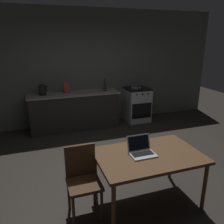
# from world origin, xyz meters

# --- Properties ---
(ground_plane) EXTENTS (12.00, 12.00, 0.00)m
(ground_plane) POSITION_xyz_m (0.00, 0.00, 0.00)
(ground_plane) COLOR #2D2823
(back_wall) EXTENTS (6.40, 0.10, 2.84)m
(back_wall) POSITION_xyz_m (0.30, 2.68, 1.42)
(back_wall) COLOR #595E57
(back_wall) RESTS_ON ground_plane
(kitchen_counter) EXTENTS (2.16, 0.64, 0.90)m
(kitchen_counter) POSITION_xyz_m (-0.45, 2.33, 0.45)
(kitchen_counter) COLOR #282623
(kitchen_counter) RESTS_ON ground_plane
(stove_oven) EXTENTS (0.60, 0.62, 0.90)m
(stove_oven) POSITION_xyz_m (1.23, 2.32, 0.45)
(stove_oven) COLOR #B7BABF
(stove_oven) RESTS_ON ground_plane
(dining_table) EXTENTS (1.35, 0.88, 0.72)m
(dining_table) POSITION_xyz_m (-0.04, -0.71, 0.65)
(dining_table) COLOR brown
(dining_table) RESTS_ON ground_plane
(chair) EXTENTS (0.40, 0.40, 0.89)m
(chair) POSITION_xyz_m (-0.89, -0.61, 0.51)
(chair) COLOR #4C331E
(chair) RESTS_ON ground_plane
(laptop) EXTENTS (0.32, 0.29, 0.22)m
(laptop) POSITION_xyz_m (-0.12, -0.67, 0.76)
(laptop) COLOR silver
(laptop) RESTS_ON dining_table
(electric_kettle) EXTENTS (0.19, 0.16, 0.25)m
(electric_kettle) POSITION_xyz_m (-1.16, 2.33, 1.01)
(electric_kettle) COLOR black
(electric_kettle) RESTS_ON kitchen_counter
(bottle) EXTENTS (0.07, 0.07, 0.30)m
(bottle) POSITION_xyz_m (0.32, 2.28, 1.04)
(bottle) COLOR #2D2D33
(bottle) RESTS_ON kitchen_counter
(frying_pan) EXTENTS (0.27, 0.44, 0.05)m
(frying_pan) POSITION_xyz_m (1.18, 2.30, 0.92)
(frying_pan) COLOR gray
(frying_pan) RESTS_ON stove_oven
(cereal_box) EXTENTS (0.13, 0.05, 0.26)m
(cereal_box) POSITION_xyz_m (-0.61, 2.35, 1.03)
(cereal_box) COLOR #B2382D
(cereal_box) RESTS_ON kitchen_counter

